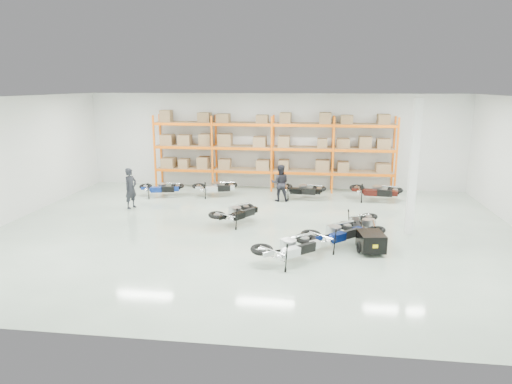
# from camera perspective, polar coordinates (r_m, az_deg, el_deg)

# --- Properties ---
(room) EXTENTS (18.00, 18.00, 18.00)m
(room) POSITION_cam_1_polar(r_m,az_deg,el_deg) (15.14, -0.18, 3.17)
(room) COLOR #B3C8B4
(room) RESTS_ON ground
(pallet_rack) EXTENTS (11.28, 0.98, 3.62)m
(pallet_rack) POSITION_cam_1_polar(r_m,az_deg,el_deg) (21.47, 2.09, 6.21)
(pallet_rack) COLOR orange
(pallet_rack) RESTS_ON ground
(structural_column) EXTENTS (0.25, 0.25, 4.50)m
(structural_column) POSITION_cam_1_polar(r_m,az_deg,el_deg) (15.84, 19.09, 2.88)
(structural_column) COLOR white
(structural_column) RESTS_ON ground
(moto_blue_centre) EXTENTS (2.02, 1.96, 1.22)m
(moto_blue_centre) POSITION_cam_1_polar(r_m,az_deg,el_deg) (14.30, 9.89, -4.57)
(moto_blue_centre) COLOR #07164F
(moto_blue_centre) RESTS_ON ground
(moto_silver_left) EXTENTS (2.03, 1.96, 1.22)m
(moto_silver_left) POSITION_cam_1_polar(r_m,az_deg,el_deg) (12.91, 4.21, -6.37)
(moto_silver_left) COLOR #B8BBBF
(moto_silver_left) RESTS_ON ground
(moto_black_far_left) EXTENTS (1.75, 1.98, 1.16)m
(moto_black_far_left) POSITION_cam_1_polar(r_m,az_deg,el_deg) (16.36, -2.48, -2.19)
(moto_black_far_left) COLOR black
(moto_black_far_left) RESTS_ON ground
(moto_touring_right) EXTENTS (0.95, 1.80, 1.15)m
(moto_touring_right) POSITION_cam_1_polar(r_m,az_deg,el_deg) (15.51, 13.55, -3.46)
(moto_touring_right) COLOR black
(moto_touring_right) RESTS_ON ground
(trailer) EXTENTS (0.84, 1.53, 0.63)m
(trailer) POSITION_cam_1_polar(r_m,az_deg,el_deg) (14.05, 14.18, -6.01)
(trailer) COLOR black
(trailer) RESTS_ON ground
(moto_back_a) EXTENTS (1.84, 1.14, 1.11)m
(moto_back_a) POSITION_cam_1_polar(r_m,az_deg,el_deg) (20.77, -11.80, 0.83)
(moto_back_a) COLOR navy
(moto_back_a) RESTS_ON ground
(moto_back_b) EXTENTS (1.94, 1.36, 1.14)m
(moto_back_b) POSITION_cam_1_polar(r_m,az_deg,el_deg) (20.51, -5.11, 0.95)
(moto_back_b) COLOR #B6BBC1
(moto_back_b) RESTS_ON ground
(moto_back_c) EXTENTS (1.91, 1.13, 1.17)m
(moto_back_c) POSITION_cam_1_polar(r_m,az_deg,el_deg) (20.04, 5.72, 0.68)
(moto_back_c) COLOR black
(moto_back_c) RESTS_ON ground
(moto_back_d) EXTENTS (2.06, 1.26, 1.25)m
(moto_back_d) POSITION_cam_1_polar(r_m,az_deg,el_deg) (20.21, 14.74, 0.52)
(moto_back_d) COLOR #380E0B
(moto_back_d) RESTS_ON ground
(person_left) EXTENTS (0.58, 0.70, 1.65)m
(person_left) POSITION_cam_1_polar(r_m,az_deg,el_deg) (19.10, -15.39, 0.46)
(person_left) COLOR black
(person_left) RESTS_ON ground
(person_back) EXTENTS (0.81, 0.65, 1.59)m
(person_back) POSITION_cam_1_polar(r_m,az_deg,el_deg) (19.55, 3.03, 1.13)
(person_back) COLOR black
(person_back) RESTS_ON ground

